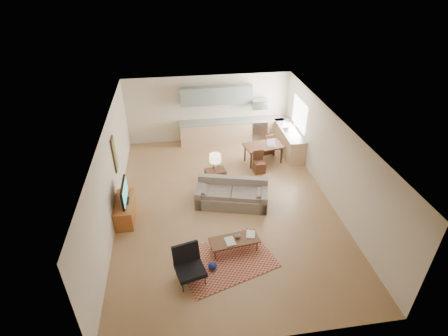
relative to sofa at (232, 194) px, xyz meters
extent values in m
plane|color=olive|center=(-0.20, 0.02, -0.39)|extent=(9.00, 9.00, 0.00)
plane|color=white|center=(-0.20, 0.02, 2.31)|extent=(9.00, 9.00, 0.00)
plane|color=beige|center=(-0.20, 4.52, 0.96)|extent=(6.50, 0.00, 6.50)
plane|color=beige|center=(-0.20, -4.48, 0.96)|extent=(6.50, 0.00, 6.50)
plane|color=beige|center=(-3.45, 0.02, 0.96)|extent=(0.00, 9.00, 9.00)
plane|color=beige|center=(3.05, 0.02, 0.96)|extent=(0.00, 9.00, 9.00)
cube|color=#A5A8AD|center=(1.80, 4.20, 0.06)|extent=(0.62, 0.62, 0.90)
cube|color=#A5A8AD|center=(1.80, 4.22, 1.16)|extent=(0.62, 0.40, 0.35)
cube|color=slate|center=(0.10, 4.35, 1.56)|extent=(2.80, 0.34, 0.70)
cube|color=white|center=(3.03, 3.02, 1.16)|extent=(0.02, 1.40, 1.05)
cube|color=maroon|center=(-0.53, -2.27, -0.39)|extent=(2.70, 2.24, 0.02)
imported|color=maroon|center=(-0.50, -2.04, 0.00)|extent=(0.34, 0.40, 0.03)
imported|color=navy|center=(0.09, -1.81, 0.00)|extent=(0.37, 0.41, 0.02)
imported|color=black|center=(-0.16, -1.89, 0.07)|extent=(0.17, 0.17, 0.16)
imported|color=beige|center=(2.63, 3.52, 0.62)|extent=(0.10, 0.10, 0.19)
camera|label=1|loc=(-1.49, -8.49, 6.32)|focal=28.00mm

